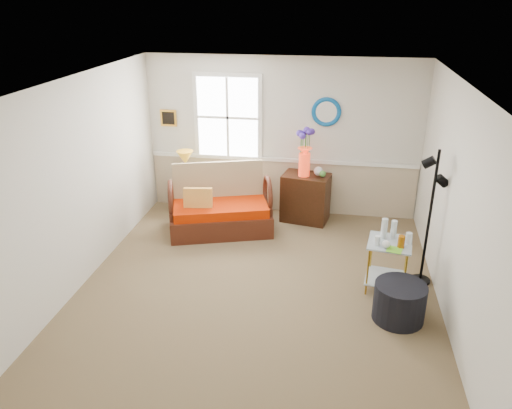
% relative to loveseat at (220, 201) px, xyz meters
% --- Properties ---
extents(floor, '(4.50, 5.00, 0.01)m').
position_rel_loveseat_xyz_m(floor, '(0.84, -1.54, -0.51)').
color(floor, brown).
rests_on(floor, ground).
extents(ceiling, '(4.50, 5.00, 0.01)m').
position_rel_loveseat_xyz_m(ceiling, '(0.84, -1.54, 2.09)').
color(ceiling, white).
rests_on(ceiling, walls).
extents(walls, '(4.51, 5.01, 2.60)m').
position_rel_loveseat_xyz_m(walls, '(0.84, -1.54, 0.79)').
color(walls, beige).
rests_on(walls, floor).
extents(wainscot, '(4.46, 0.02, 0.90)m').
position_rel_loveseat_xyz_m(wainscot, '(0.84, 0.94, -0.06)').
color(wainscot, tan).
rests_on(wainscot, walls).
extents(chair_rail, '(4.46, 0.04, 0.06)m').
position_rel_loveseat_xyz_m(chair_rail, '(0.84, 0.93, 0.41)').
color(chair_rail, white).
rests_on(chair_rail, walls).
extents(window, '(1.14, 0.06, 1.44)m').
position_rel_loveseat_xyz_m(window, '(-0.06, 0.93, 1.09)').
color(window, white).
rests_on(window, walls).
extents(picture, '(0.28, 0.03, 0.28)m').
position_rel_loveseat_xyz_m(picture, '(-1.08, 0.94, 1.04)').
color(picture, '#C58928').
rests_on(picture, walls).
extents(mirror, '(0.47, 0.07, 0.47)m').
position_rel_loveseat_xyz_m(mirror, '(1.54, 0.94, 1.24)').
color(mirror, '#0F6A99').
rests_on(mirror, walls).
extents(loveseat, '(1.75, 1.31, 1.02)m').
position_rel_loveseat_xyz_m(loveseat, '(0.00, 0.00, 0.00)').
color(loveseat, '#4E1D0F').
rests_on(loveseat, floor).
extents(throw_pillow, '(0.45, 0.17, 0.44)m').
position_rel_loveseat_xyz_m(throw_pillow, '(-0.29, -0.21, 0.04)').
color(throw_pillow, orange).
rests_on(throw_pillow, loveseat).
extents(lamp_stand, '(0.37, 0.37, 0.56)m').
position_rel_loveseat_xyz_m(lamp_stand, '(-0.76, 0.66, -0.23)').
color(lamp_stand, black).
rests_on(lamp_stand, floor).
extents(table_lamp, '(0.38, 0.38, 0.51)m').
position_rel_loveseat_xyz_m(table_lamp, '(-0.74, 0.68, 0.31)').
color(table_lamp, '#B87C1B').
rests_on(table_lamp, lamp_stand).
extents(potted_plant, '(0.33, 0.36, 0.27)m').
position_rel_loveseat_xyz_m(potted_plant, '(-0.63, 0.67, 0.19)').
color(potted_plant, '#468533').
rests_on(potted_plant, lamp_stand).
extents(cabinet, '(0.82, 0.61, 0.79)m').
position_rel_loveseat_xyz_m(cabinet, '(1.29, 0.61, -0.11)').
color(cabinet, black).
rests_on(cabinet, floor).
extents(flower_vase, '(0.31, 0.31, 0.77)m').
position_rel_loveseat_xyz_m(flower_vase, '(1.25, 0.57, 0.67)').
color(flower_vase, red).
rests_on(flower_vase, cabinet).
extents(side_table, '(0.59, 0.59, 0.66)m').
position_rel_loveseat_xyz_m(side_table, '(2.46, -1.30, -0.18)').
color(side_table, '#B38B24').
rests_on(side_table, floor).
extents(tabletop_items, '(0.54, 0.54, 0.26)m').
position_rel_loveseat_xyz_m(tabletop_items, '(2.49, -1.34, 0.28)').
color(tabletop_items, silver).
rests_on(tabletop_items, side_table).
extents(floor_lamp, '(0.30, 0.30, 1.80)m').
position_rel_loveseat_xyz_m(floor_lamp, '(2.93, -1.06, 0.39)').
color(floor_lamp, black).
rests_on(floor_lamp, floor).
extents(ottoman, '(0.68, 0.68, 0.46)m').
position_rel_loveseat_xyz_m(ottoman, '(2.56, -1.95, -0.28)').
color(ottoman, black).
rests_on(ottoman, floor).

